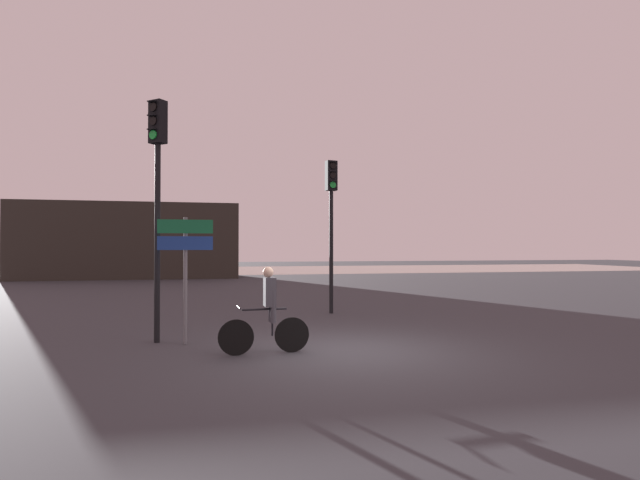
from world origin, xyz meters
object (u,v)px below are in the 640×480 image
object	(u,v)px
distant_building	(130,241)
traffic_light_center	(331,207)
cyclist	(268,310)
traffic_light_near_left	(157,176)
direction_sign_post	(185,257)

from	to	relation	value
distant_building	traffic_light_center	size ratio (longest dim) A/B	2.97
traffic_light_center	cyclist	world-z (taller)	traffic_light_center
distant_building	cyclist	bearing A→B (deg)	-75.75
distant_building	traffic_light_center	world-z (taller)	distant_building
distant_building	traffic_light_near_left	world-z (taller)	traffic_light_near_left
direction_sign_post	cyclist	xyz separation A→B (m)	(1.56, -1.21, -0.97)
traffic_light_center	cyclist	distance (m)	6.33
cyclist	distant_building	bearing A→B (deg)	10.52
cyclist	direction_sign_post	bearing A→B (deg)	48.51
traffic_light_center	traffic_light_near_left	bearing A→B (deg)	28.94
traffic_light_center	direction_sign_post	xyz separation A→B (m)	(-4.04, -4.11, -1.40)
traffic_light_near_left	direction_sign_post	distance (m)	1.82
traffic_light_center	direction_sign_post	distance (m)	5.93
cyclist	traffic_light_near_left	bearing A→B (deg)	50.17
direction_sign_post	cyclist	bearing A→B (deg)	142.65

